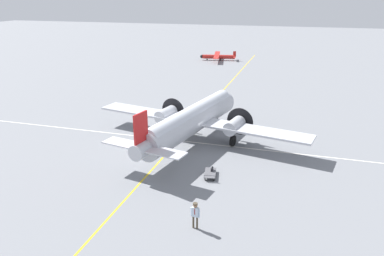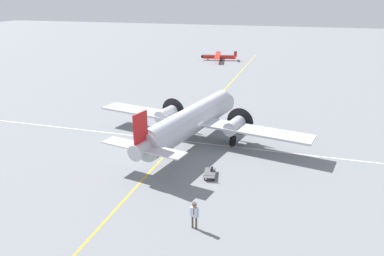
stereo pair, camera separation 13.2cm
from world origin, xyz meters
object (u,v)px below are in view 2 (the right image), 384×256
(airliner_main, at_px, (194,119))
(suitcase_near_door, at_px, (212,171))
(crew_foreground, at_px, (194,213))
(baggage_cart, at_px, (210,173))
(light_aircraft_distant, at_px, (218,56))

(airliner_main, relative_size, suitcase_near_door, 35.79)
(airliner_main, height_order, crew_foreground, airliner_main)
(airliner_main, distance_m, suitcase_near_door, 7.82)
(baggage_cart, xyz_separation_m, light_aircraft_distant, (-56.36, -12.27, 0.58))
(crew_foreground, xyz_separation_m, light_aircraft_distant, (-63.73, -13.10, -0.30))
(airliner_main, height_order, suitcase_near_door, airliner_main)
(airliner_main, distance_m, baggage_cart, 8.17)
(crew_foreground, distance_m, baggage_cart, 7.46)
(airliner_main, xyz_separation_m, baggage_cart, (7.07, 3.48, -2.18))
(baggage_cart, bearing_deg, light_aircraft_distant, 1.92)
(baggage_cart, bearing_deg, crew_foreground, 176.11)
(light_aircraft_distant, bearing_deg, airliner_main, 89.49)
(airliner_main, bearing_deg, suitcase_near_door, -140.38)
(crew_foreground, xyz_separation_m, baggage_cart, (-7.36, -0.83, -0.88))
(airliner_main, bearing_deg, crew_foreground, -151.76)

